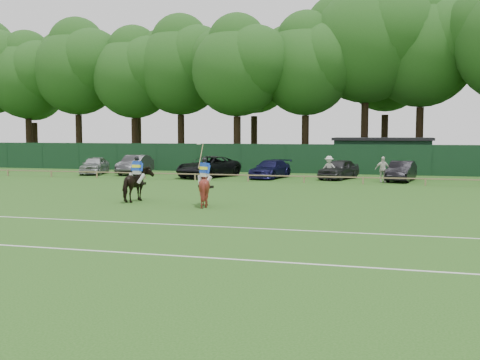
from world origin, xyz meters
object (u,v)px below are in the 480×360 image
(spectator_left, at_px, (329,168))
(spectator_mid, at_px, (383,169))
(sedan_silver, at_px, (95,165))
(suv_black, at_px, (208,167))
(utility_shed, at_px, (382,155))
(horse_dark, at_px, (137,184))
(sedan_grey, at_px, (135,165))
(sedan_navy, at_px, (270,169))
(estate_black, at_px, (401,171))
(horse_chestnut, at_px, (205,188))
(hatch_grey, at_px, (339,169))

(spectator_left, relative_size, spectator_mid, 0.98)
(sedan_silver, distance_m, suv_black, 10.22)
(sedan_silver, xyz_separation_m, utility_shed, (23.17, 8.50, 0.79))
(horse_dark, distance_m, sedan_silver, 20.08)
(sedan_grey, bearing_deg, horse_dark, -68.70)
(horse_dark, xyz_separation_m, sedan_navy, (3.37, 16.01, -0.18))
(suv_black, distance_m, estate_black, 14.48)
(sedan_silver, bearing_deg, spectator_mid, -19.06)
(horse_dark, xyz_separation_m, sedan_grey, (-8.41, 17.10, -0.07))
(sedan_grey, height_order, spectator_left, spectator_left)
(spectator_left, height_order, spectator_mid, spectator_mid)
(sedan_silver, xyz_separation_m, sedan_grey, (3.31, 0.79, 0.06))
(spectator_left, xyz_separation_m, spectator_mid, (3.80, -0.75, 0.02))
(sedan_grey, bearing_deg, utility_shed, 16.33)
(suv_black, bearing_deg, spectator_mid, 13.61)
(sedan_silver, height_order, utility_shed, utility_shed)
(utility_shed, bearing_deg, spectator_left, -110.81)
(utility_shed, bearing_deg, horse_chestnut, -106.61)
(spectator_left, distance_m, spectator_mid, 3.87)
(sedan_silver, bearing_deg, horse_dark, -69.33)
(horse_dark, bearing_deg, utility_shed, -112.55)
(spectator_mid, bearing_deg, hatch_grey, 131.27)
(spectator_mid, bearing_deg, estate_black, 25.91)
(estate_black, distance_m, spectator_left, 5.11)
(suv_black, xyz_separation_m, estate_black, (14.48, 0.14, -0.09))
(horse_dark, relative_size, estate_black, 0.47)
(suv_black, relative_size, utility_shed, 0.70)
(horse_dark, distance_m, horse_chestnut, 3.91)
(sedan_navy, relative_size, utility_shed, 0.57)
(estate_black, xyz_separation_m, utility_shed, (-1.51, 8.91, 0.81))
(estate_black, relative_size, utility_shed, 0.52)
(horse_dark, relative_size, horse_chestnut, 1.18)
(horse_dark, xyz_separation_m, utility_shed, (11.46, 24.81, 0.66))
(hatch_grey, bearing_deg, suv_black, -156.23)
(sedan_silver, height_order, sedan_grey, sedan_grey)
(horse_dark, distance_m, estate_black, 20.52)
(sedan_grey, bearing_deg, sedan_navy, -10.15)
(horse_chestnut, xyz_separation_m, spectator_mid, (7.85, 15.41, 0.03))
(hatch_grey, height_order, estate_black, hatch_grey)
(sedan_navy, height_order, spectator_left, spectator_left)
(sedan_grey, xyz_separation_m, estate_black, (21.38, -1.20, -0.08))
(suv_black, relative_size, sedan_navy, 1.22)
(sedan_silver, relative_size, hatch_grey, 0.99)
(hatch_grey, bearing_deg, sedan_silver, -160.06)
(horse_chestnut, height_order, sedan_silver, horse_chestnut)
(horse_chestnut, height_order, suv_black, horse_chestnut)
(estate_black, height_order, spectator_left, spectator_left)
(horse_dark, xyz_separation_m, hatch_grey, (8.49, 16.55, -0.12))
(horse_dark, height_order, sedan_navy, horse_dark)
(suv_black, distance_m, spectator_left, 9.40)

